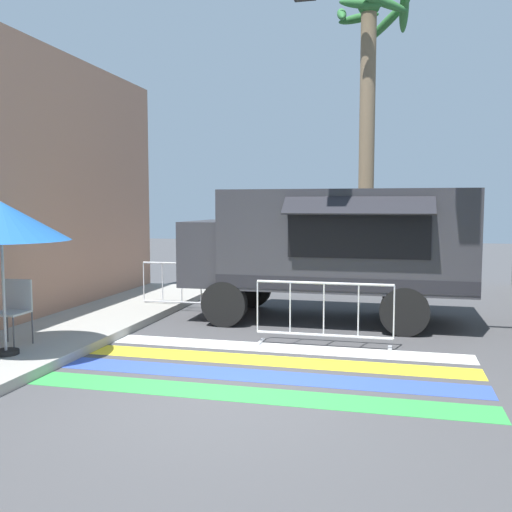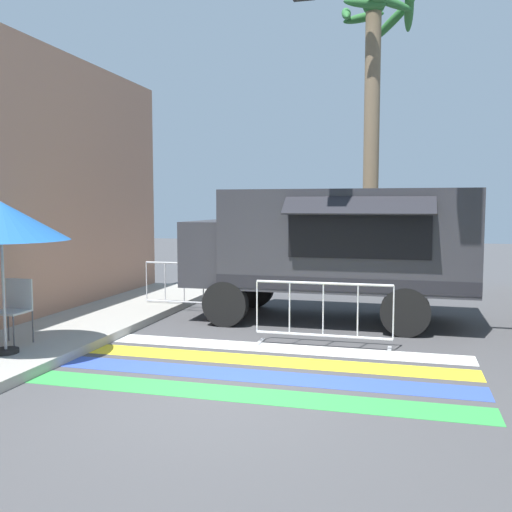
{
  "view_description": "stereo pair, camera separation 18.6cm",
  "coord_description": "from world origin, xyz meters",
  "px_view_note": "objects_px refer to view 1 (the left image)",
  "views": [
    {
      "loc": [
        1.99,
        -6.3,
        2.26
      ],
      "look_at": [
        -0.3,
        3.05,
        1.4
      ],
      "focal_mm": 40.0,
      "sensor_mm": 36.0,
      "label": 1
    },
    {
      "loc": [
        2.17,
        -6.26,
        2.26
      ],
      "look_at": [
        -0.3,
        3.05,
        1.4
      ],
      "focal_mm": 40.0,
      "sensor_mm": 36.0,
      "label": 2
    }
  ],
  "objects_px": {
    "folding_chair": "(14,306)",
    "barricade_front": "(324,315)",
    "food_truck": "(325,242)",
    "patio_umbrella": "(1,222)",
    "barricade_side": "(182,287)",
    "palm_tree": "(369,100)",
    "traffic_signal_pole": "(463,22)"
  },
  "relations": [
    {
      "from": "folding_chair",
      "to": "barricade_front",
      "type": "distance_m",
      "value": 4.78
    },
    {
      "from": "food_truck",
      "to": "folding_chair",
      "type": "bearing_deg",
      "value": -139.11
    },
    {
      "from": "food_truck",
      "to": "patio_umbrella",
      "type": "distance_m",
      "value": 5.87
    },
    {
      "from": "food_truck",
      "to": "barricade_front",
      "type": "xyz_separation_m",
      "value": [
        0.24,
        -2.15,
        -1.02
      ]
    },
    {
      "from": "barricade_side",
      "to": "palm_tree",
      "type": "height_order",
      "value": "palm_tree"
    },
    {
      "from": "patio_umbrella",
      "to": "palm_tree",
      "type": "relative_size",
      "value": 0.28
    },
    {
      "from": "food_truck",
      "to": "barricade_front",
      "type": "relative_size",
      "value": 2.47
    },
    {
      "from": "folding_chair",
      "to": "barricade_front",
      "type": "xyz_separation_m",
      "value": [
        4.52,
        1.56,
        -0.22
      ]
    },
    {
      "from": "food_truck",
      "to": "barricade_side",
      "type": "distance_m",
      "value": 3.27
    },
    {
      "from": "traffic_signal_pole",
      "to": "folding_chair",
      "type": "distance_m",
      "value": 7.7
    },
    {
      "from": "traffic_signal_pole",
      "to": "barricade_side",
      "type": "height_order",
      "value": "traffic_signal_pole"
    },
    {
      "from": "traffic_signal_pole",
      "to": "palm_tree",
      "type": "distance_m",
      "value": 7.26
    },
    {
      "from": "barricade_side",
      "to": "barricade_front",
      "type": "bearing_deg",
      "value": -35.53
    },
    {
      "from": "folding_chair",
      "to": "palm_tree",
      "type": "bearing_deg",
      "value": 72.75
    },
    {
      "from": "barricade_side",
      "to": "food_truck",
      "type": "bearing_deg",
      "value": -4.39
    },
    {
      "from": "patio_umbrella",
      "to": "barricade_front",
      "type": "xyz_separation_m",
      "value": [
        4.27,
        2.09,
        -1.51
      ]
    },
    {
      "from": "patio_umbrella",
      "to": "barricade_front",
      "type": "height_order",
      "value": "patio_umbrella"
    },
    {
      "from": "folding_chair",
      "to": "palm_tree",
      "type": "xyz_separation_m",
      "value": [
        4.84,
        8.23,
        4.29
      ]
    },
    {
      "from": "patio_umbrella",
      "to": "barricade_side",
      "type": "bearing_deg",
      "value": 78.27
    },
    {
      "from": "folding_chair",
      "to": "barricade_front",
      "type": "height_order",
      "value": "folding_chair"
    },
    {
      "from": "barricade_side",
      "to": "traffic_signal_pole",
      "type": "bearing_deg",
      "value": -27.83
    },
    {
      "from": "traffic_signal_pole",
      "to": "barricade_front",
      "type": "xyz_separation_m",
      "value": [
        -1.93,
        0.4,
        -4.26
      ]
    },
    {
      "from": "traffic_signal_pole",
      "to": "patio_umbrella",
      "type": "height_order",
      "value": "traffic_signal_pole"
    },
    {
      "from": "patio_umbrella",
      "to": "barricade_side",
      "type": "relative_size",
      "value": 1.22
    },
    {
      "from": "folding_chair",
      "to": "barricade_side",
      "type": "xyz_separation_m",
      "value": [
        1.18,
        3.94,
        -0.23
      ]
    },
    {
      "from": "barricade_side",
      "to": "patio_umbrella",
      "type": "bearing_deg",
      "value": -101.73
    },
    {
      "from": "patio_umbrella",
      "to": "barricade_side",
      "type": "height_order",
      "value": "patio_umbrella"
    },
    {
      "from": "barricade_front",
      "to": "palm_tree",
      "type": "height_order",
      "value": "palm_tree"
    },
    {
      "from": "food_truck",
      "to": "traffic_signal_pole",
      "type": "relative_size",
      "value": 0.82
    },
    {
      "from": "folding_chair",
      "to": "patio_umbrella",
      "type": "bearing_deg",
      "value": -51.97
    },
    {
      "from": "palm_tree",
      "to": "barricade_front",
      "type": "bearing_deg",
      "value": -92.8
    },
    {
      "from": "patio_umbrella",
      "to": "barricade_front",
      "type": "distance_m",
      "value": 4.99
    }
  ]
}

